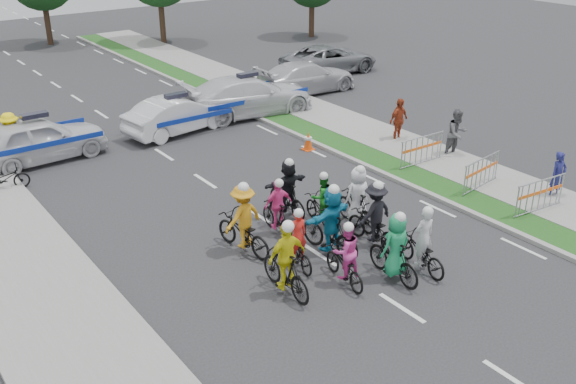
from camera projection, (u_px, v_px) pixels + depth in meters
ground at (402, 308)px, 14.68m from camera, size 90.00×90.00×0.00m
curb_right at (401, 182)px, 21.06m from camera, size 0.20×60.00×0.12m
grass_strip at (416, 177)px, 21.44m from camera, size 1.20×60.00×0.11m
sidewalk_right at (452, 164)px, 22.41m from camera, size 2.40×60.00×0.13m
sidewalk_left at (46, 302)px, 14.78m from camera, size 3.00×60.00×0.13m
rider_0 at (421, 249)px, 15.97m from camera, size 0.84×1.83×1.80m
rider_1 at (395, 253)px, 15.50m from camera, size 0.81×1.80×1.87m
rider_2 at (345, 260)px, 15.40m from camera, size 0.83×1.72×1.68m
rider_3 at (286, 266)px, 14.93m from camera, size 1.00×1.89×1.97m
rider_4 at (374, 221)px, 17.03m from camera, size 1.08×1.90×1.92m
rider_5 at (331, 225)px, 16.61m from camera, size 1.66×1.97×2.01m
rider_6 at (296, 247)px, 16.14m from camera, size 0.83×1.69×1.65m
rider_7 at (357, 203)px, 18.05m from camera, size 0.85×1.85×1.89m
rider_8 at (321, 205)px, 18.17m from camera, size 0.81×1.70×1.67m
rider_9 at (278, 212)px, 17.70m from camera, size 0.87×1.63×1.68m
rider_10 at (243, 225)px, 16.72m from camera, size 1.20×2.07×2.03m
rider_11 at (288, 191)px, 18.70m from camera, size 1.44×1.72×1.81m
police_car_0 at (38, 139)px, 22.60m from camera, size 4.79×2.11×1.60m
police_car_1 at (178, 115)px, 25.40m from camera, size 4.56×2.18×1.44m
police_car_2 at (248, 96)px, 27.44m from camera, size 6.05×3.12×1.68m
civilian_sedan at (306, 77)px, 30.67m from camera, size 5.14×2.21×1.48m
civilian_suv at (330, 59)px, 34.16m from camera, size 5.50×2.85×1.48m
spectator_0 at (558, 176)px, 19.72m from camera, size 0.62×0.47×1.54m
spectator_1 at (457, 133)px, 22.88m from camera, size 0.92×0.75×1.78m
spectator_2 at (399, 120)px, 24.36m from camera, size 1.04×0.53×1.71m
marshal_hiviz at (12, 138)px, 22.39m from camera, size 1.29×0.89×1.83m
barrier_0 at (539, 197)px, 18.81m from camera, size 2.04×0.72×1.12m
barrier_1 at (481, 174)px, 20.34m from camera, size 2.05×0.75×1.12m
barrier_2 at (422, 151)px, 22.18m from camera, size 2.01×0.56×1.12m
cone_0 at (308, 141)px, 23.77m from camera, size 0.40×0.40×0.70m
cone_1 at (287, 105)px, 27.91m from camera, size 0.40×0.40×0.70m
parked_bike at (4, 179)px, 20.41m from camera, size 1.59×0.73×0.80m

